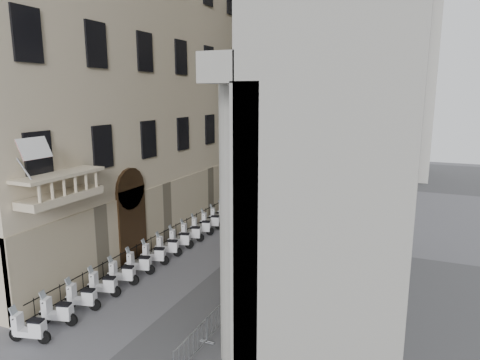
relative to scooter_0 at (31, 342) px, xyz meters
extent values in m
cube|color=beige|center=(3.60, 44.38, 15.00)|extent=(22.00, 10.00, 30.00)
cylinder|color=white|center=(0.66, 17.46, 1.01)|extent=(0.06, 0.06, 2.03)
cylinder|color=white|center=(3.24, 17.46, 1.01)|extent=(0.06, 0.06, 2.03)
cylinder|color=white|center=(0.66, 20.04, 1.01)|extent=(0.06, 0.06, 2.03)
cylinder|color=white|center=(3.24, 20.04, 1.01)|extent=(0.06, 0.06, 2.03)
cube|color=white|center=(1.95, 18.75, 2.07)|extent=(2.77, 2.77, 0.11)
cone|color=white|center=(1.95, 18.75, 2.53)|extent=(3.69, 3.69, 0.92)
cylinder|color=gray|center=(-0.39, 21.32, 3.57)|extent=(0.16, 0.16, 7.14)
cylinder|color=gray|center=(0.68, 21.27, 7.14)|extent=(2.14, 0.21, 0.12)
cube|color=gray|center=(1.66, 21.23, 7.09)|extent=(0.45, 0.21, 0.13)
cube|color=black|center=(-0.04, 20.68, 0.93)|extent=(0.31, 0.90, 1.87)
cube|color=#19E54C|center=(0.10, 20.67, 1.14)|extent=(0.07, 0.68, 1.04)
imported|color=#0D1436|center=(4.35, 25.77, 0.86)|extent=(0.72, 0.58, 1.72)
imported|color=black|center=(6.60, 23.75, 0.90)|extent=(1.05, 0.93, 1.79)
imported|color=black|center=(4.60, 24.31, 0.96)|extent=(0.95, 0.64, 1.91)
camera|label=1|loc=(13.61, -10.83, 9.65)|focal=32.00mm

